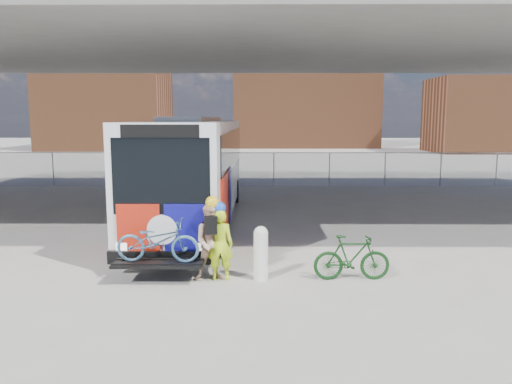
{
  "coord_description": "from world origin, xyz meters",
  "views": [
    {
      "loc": [
        0.26,
        -14.86,
        3.64
      ],
      "look_at": [
        0.14,
        -1.03,
        1.6
      ],
      "focal_mm": 35.0,
      "sensor_mm": 36.0,
      "label": 1
    }
  ],
  "objects_px": {
    "cyclist_hivis": "(220,242)",
    "cyclist_tan": "(213,241)",
    "bike_parked": "(352,258)",
    "bollard": "(261,251)",
    "bus": "(195,163)"
  },
  "relations": [
    {
      "from": "bollard",
      "to": "cyclist_hivis",
      "type": "height_order",
      "value": "cyclist_hivis"
    },
    {
      "from": "bus",
      "to": "bike_parked",
      "type": "bearing_deg",
      "value": -55.5
    },
    {
      "from": "bollard",
      "to": "cyclist_tan",
      "type": "xyz_separation_m",
      "value": [
        -1.09,
        -0.0,
        0.25
      ]
    },
    {
      "from": "bike_parked",
      "to": "cyclist_hivis",
      "type": "bearing_deg",
      "value": 88.4
    },
    {
      "from": "bike_parked",
      "to": "cyclist_tan",
      "type": "bearing_deg",
      "value": 88.46
    },
    {
      "from": "bus",
      "to": "cyclist_tan",
      "type": "bearing_deg",
      "value": -79.36
    },
    {
      "from": "bus",
      "to": "cyclist_hivis",
      "type": "xyz_separation_m",
      "value": [
        1.35,
        -6.31,
        -1.24
      ]
    },
    {
      "from": "bus",
      "to": "bollard",
      "type": "height_order",
      "value": "bus"
    },
    {
      "from": "bollard",
      "to": "cyclist_hivis",
      "type": "bearing_deg",
      "value": 180.0
    },
    {
      "from": "bike_parked",
      "to": "bus",
      "type": "bearing_deg",
      "value": 32.9
    },
    {
      "from": "cyclist_hivis",
      "to": "bollard",
      "type": "bearing_deg",
      "value": 177.69
    },
    {
      "from": "cyclist_hivis",
      "to": "cyclist_tan",
      "type": "relative_size",
      "value": 0.93
    },
    {
      "from": "bus",
      "to": "bollard",
      "type": "bearing_deg",
      "value": -70.17
    },
    {
      "from": "bus",
      "to": "bollard",
      "type": "xyz_separation_m",
      "value": [
        2.28,
        -6.31,
        -1.44
      ]
    },
    {
      "from": "bollard",
      "to": "cyclist_hivis",
      "type": "relative_size",
      "value": 0.69
    }
  ]
}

